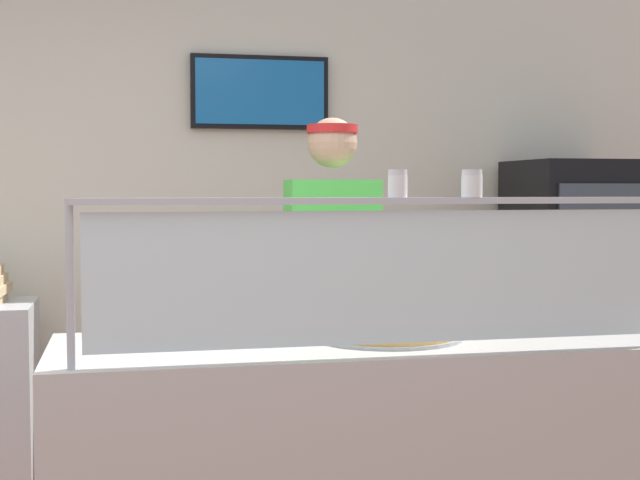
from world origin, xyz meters
name	(u,v)px	position (x,y,z in m)	size (l,w,h in m)	color
shop_rear_unit	(265,207)	(1.03, 2.48, 1.36)	(6.46, 0.13, 2.70)	silver
serving_counter	(360,477)	(1.03, 0.36, 0.47)	(2.06, 0.72, 0.95)	#BCB7B2
sneeze_guard	(387,258)	(1.03, 0.06, 1.25)	(1.89, 0.06, 0.49)	#B2B5BC
pizza_tray	(388,333)	(1.13, 0.38, 0.97)	(0.52, 0.52, 0.04)	#9EA0A8
pizza_server	(391,328)	(1.14, 0.36, 0.99)	(0.07, 0.28, 0.01)	#ADAFB7
parmesan_shaker	(398,185)	(1.07, 0.06, 1.47)	(0.06, 0.06, 0.09)	white
pepper_flake_shaker	(472,185)	(1.31, 0.06, 1.47)	(0.07, 0.07, 0.09)	white
worker_figure	(333,297)	(1.11, 1.11, 1.01)	(0.41, 0.50, 1.76)	#23232D
drink_fridge	(576,305)	(2.73, 2.04, 0.81)	(0.66, 0.67, 1.62)	black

